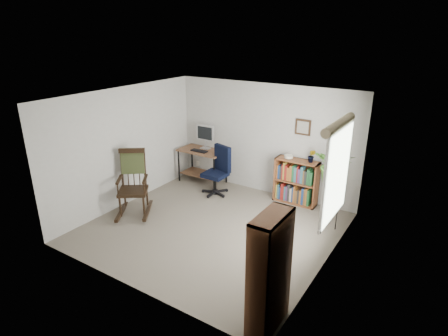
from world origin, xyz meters
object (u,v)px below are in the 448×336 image
Objects in this scene: low_bookshelf at (296,182)px; rocking_chair at (132,183)px; tall_bookshelf at (269,273)px; desk at (202,166)px; office_chair at (215,171)px.

rocking_chair is at bearing -139.03° from low_bookshelf.
desk is at bearing 135.51° from tall_bookshelf.
low_bookshelf reaches higher than desk.
tall_bookshelf reaches higher than office_chair.
low_bookshelf is at bearing 2.99° from desk.
rocking_chair is (-0.83, -1.62, 0.10)m from office_chair.
office_chair is 1.15× the size of low_bookshelf.
rocking_chair reaches higher than desk.
rocking_chair is 3.30m from low_bookshelf.
office_chair reaches higher than desk.
rocking_chair reaches higher than low_bookshelf.
low_bookshelf is 3.59m from tall_bookshelf.
low_bookshelf is at bearing 4.69° from rocking_chair.
rocking_chair is 0.85× the size of tall_bookshelf.
office_chair is 0.84× the size of rocking_chair.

